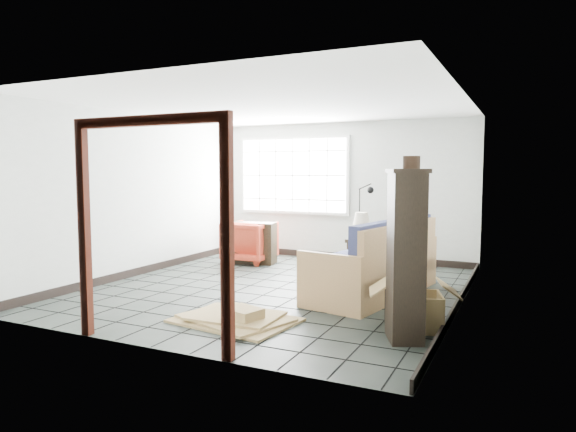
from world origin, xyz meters
The scene contains 15 objects.
ground centered at (0.00, 0.00, 0.00)m, with size 5.50×5.50×0.00m, color black.
room_shell centered at (0.00, 0.03, 1.68)m, with size 5.02×5.52×2.61m.
window_panel centered at (-1.00, 2.70, 1.60)m, with size 2.32×0.08×1.52m.
doorway_trim centered at (0.00, -2.70, 1.38)m, with size 1.80×0.08×2.20m.
futon_sofa centered at (1.41, 0.24, 0.38)m, with size 1.33×2.49×1.05m.
armchair centered at (-1.42, 1.70, 0.42)m, with size 0.82×0.76×0.84m, color #9C2916.
side_table centered at (0.72, 1.86, 0.44)m, with size 0.56×0.56×0.54m.
table_lamp centered at (0.66, 1.87, 0.85)m, with size 0.37×0.37×0.45m.
projector centered at (0.67, 1.85, 0.59)m, with size 0.34×0.30×0.11m.
floor_lamp centered at (0.56, 2.37, 0.79)m, with size 0.41×0.26×1.47m.
console_shelf centered at (-1.40, 1.63, 0.38)m, with size 1.01×0.54×0.75m.
tall_shelf centered at (2.15, -1.48, 0.87)m, with size 0.52×0.57×1.71m.
pot centered at (2.18, -1.43, 1.77)m, with size 0.19×0.19×0.12m.
open_box centered at (2.15, -1.06, 0.19)m, with size 1.02×0.71×0.53m.
cardboard_pile centered at (0.31, -1.67, 0.05)m, with size 1.41×1.17×0.19m.
Camera 1 is at (3.23, -6.49, 1.68)m, focal length 32.00 mm.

